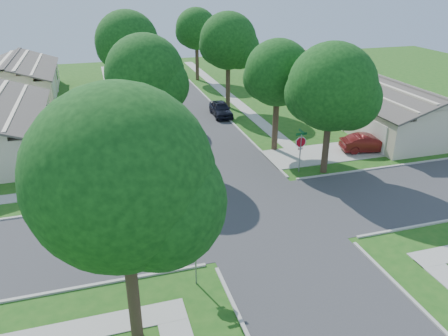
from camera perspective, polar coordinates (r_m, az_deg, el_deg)
The scene contains 21 objects.
ground at distance 24.58m, azimuth 4.55°, elevation -6.17°, with size 100.00×100.00×0.00m, color #1D5216.
road_ns at distance 24.57m, azimuth 4.55°, elevation -6.16°, with size 7.00×100.00×0.02m, color #333335.
sidewalk_ne at distance 49.38m, azimuth 0.34°, elevation 9.63°, with size 1.20×40.00×0.04m, color #9E9B91.
sidewalk_nw at distance 47.37m, azimuth -14.07°, elevation 8.28°, with size 1.20×40.00×0.04m, color #9E9B91.
driveway at distance 33.49m, azimuth 12.88°, elevation 1.86°, with size 8.80×3.60×0.05m, color #9E9B91.
stop_sign_sw at distance 18.50m, azimuth -3.80°, elevation -9.90°, with size 1.05×0.80×2.98m.
stop_sign_ne at distance 29.36m, azimuth 9.99°, elevation 3.13°, with size 1.05×0.80×2.98m.
tree_e_near at distance 32.10m, azimuth 7.12°, elevation 11.85°, with size 4.97×4.80×8.28m.
tree_e_mid at distance 43.08m, azimuth 0.61°, elevation 15.95°, with size 5.59×5.40×9.21m.
tree_e_far at distance 55.55m, azimuth -3.58°, elevation 17.46°, with size 5.17×5.00×8.72m.
tree_w_near at distance 29.56m, azimuth -10.15°, elevation 11.54°, with size 5.38×5.20×8.97m.
tree_w_mid at distance 41.26m, azimuth -12.42°, elevation 15.39°, with size 5.80×5.60×9.56m.
tree_w_far at distance 54.24m, azimuth -13.67°, elevation 16.20°, with size 4.76×4.60×8.04m.
tree_sw_corner at distance 14.10m, azimuth -12.99°, elevation -2.18°, with size 6.21×6.00×9.55m.
tree_ne_corner at distance 28.67m, azimuth 13.96°, elevation 9.75°, with size 5.80×5.60×8.66m.
house_ne_near at distance 40.41m, azimuth 20.56°, elevation 7.00°, with size 8.42×13.60×4.23m.
house_ne_far at distance 55.33m, azimuth 9.48°, elevation 12.48°, with size 8.42×13.60×4.23m.
house_nw_far at distance 53.43m, azimuth -25.44°, elevation 10.10°, with size 8.42×13.60×4.23m.
car_driveway at distance 34.63m, azimuth 18.24°, elevation 3.11°, with size 1.40×4.03×1.33m, color #5E1313.
car_curb_east at distance 41.37m, azimuth -0.41°, elevation 7.73°, with size 1.64×4.08×1.39m, color black.
car_curb_west at distance 53.47m, azimuth -11.46°, elevation 11.07°, with size 2.03×4.98×1.45m, color black.
Camera 1 is at (-7.95, -19.70, 12.36)m, focal length 35.00 mm.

